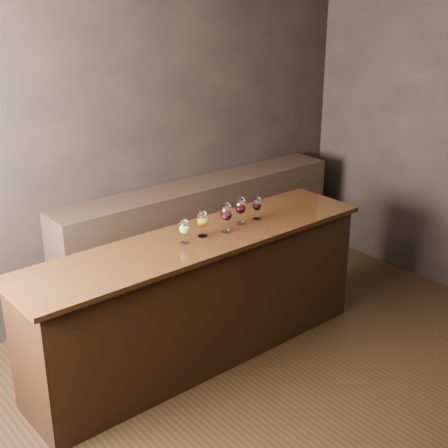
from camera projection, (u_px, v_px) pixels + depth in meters
ground at (305, 424)px, 4.11m from camera, size 5.00×5.00×0.00m
room_shell at (276, 161)px, 3.40m from camera, size 5.02×4.52×2.81m
bar_counter at (200, 301)px, 4.70m from camera, size 2.74×0.64×0.96m
bar_top at (199, 240)px, 4.52m from camera, size 2.83×0.70×0.04m
back_bar_shelf at (201, 236)px, 5.79m from camera, size 2.87×0.40×1.03m
glass_white at (184, 228)px, 4.38m from camera, size 0.07×0.07×0.17m
glass_amber at (202, 220)px, 4.50m from camera, size 0.08×0.08×0.19m
glass_red_a at (226, 213)px, 4.57m from camera, size 0.09×0.09×0.21m
glass_red_b at (241, 207)px, 4.73m from camera, size 0.09×0.09×0.20m
glass_red_c at (257, 205)px, 4.83m from camera, size 0.07×0.07×0.17m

